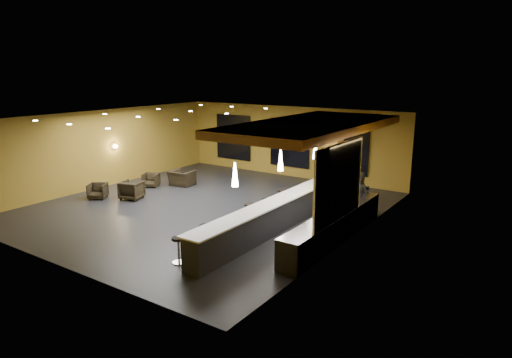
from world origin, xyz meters
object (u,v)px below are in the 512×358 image
Objects in this scene: bar_counter at (272,218)px; armchair_d at (182,178)px; pendant_1 at (281,160)px; staff_c at (358,193)px; armchair_a at (98,191)px; staff_a at (328,190)px; bar_stool_3 at (250,212)px; bar_stool_1 at (206,234)px; bar_stool_2 at (235,223)px; prep_counter at (334,227)px; bar_stool_5 at (283,197)px; pendant_0 at (235,175)px; bar_stool_4 at (267,206)px; bar_stool_0 at (178,247)px; bar_stool_6 at (301,192)px; armchair_b at (132,190)px; staff_b at (358,190)px; armchair_c at (151,180)px.

armchair_d is at bearing 156.22° from bar_counter.
staff_c is (1.60, 2.92, -1.53)m from pendant_1.
armchair_a is (-8.20, -1.11, -2.03)m from pendant_1.
bar_stool_3 is (-1.51, -2.86, -0.37)m from staff_a.
bar_stool_1 is 1.30m from bar_stool_2.
bar_stool_3 reaches higher than armchair_d.
armchair_d is at bearing 164.11° from prep_counter.
bar_stool_3 is at bearing -129.16° from staff_a.
bar_stool_5 is (-0.26, 3.40, 0.02)m from bar_stool_2.
pendant_0 is 3.78m from bar_stool_4.
prep_counter is 7.95× the size of bar_stool_0.
bar_stool_6 is (7.42, 4.02, 0.17)m from armchair_a.
armchair_b is (-6.96, -0.36, -1.96)m from pendant_1.
staff_a is at bearing -10.93° from armchair_a.
bar_stool_6 reaches higher than bar_stool_4.
staff_b is at bearing 63.61° from pendant_1.
armchair_b is at bearing -160.33° from bar_stool_5.
bar_stool_3 reaches higher than bar_stool_5.
bar_stool_3 is (-0.90, 2.05, -1.82)m from pendant_0.
staff_a is 1.71m from bar_stool_5.
bar_stool_2 is 1.02× the size of bar_stool_6.
staff_a is at bearing 62.10° from bar_stool_3.
pendant_0 reaches higher than prep_counter.
armchair_a reaches higher than armchair_c.
bar_counter is 1.33× the size of prep_counter.
bar_stool_5 is at bearing 91.76° from bar_stool_1.
prep_counter is at bearing 30.92° from bar_stool_2.
pendant_0 is at bearing -54.16° from armchair_c.
staff_a is (0.61, 4.91, -1.45)m from pendant_0.
prep_counter is at bearing -101.52° from staff_b.
staff_a is at bearing 78.18° from bar_counter.
armchair_c is at bearing -168.93° from bar_stool_6.
staff_a is at bearing -164.81° from staff_b.
prep_counter is at bearing 51.34° from pendant_0.
pendant_0 is 0.85× the size of bar_stool_5.
prep_counter is 8.57× the size of pendant_0.
bar_counter reaches higher than bar_stool_3.
bar_stool_4 is at bearing -129.56° from staff_c.
bar_stool_1 is 3.55m from bar_stool_4.
pendant_0 is 2.55m from bar_stool_0.
armchair_d is 8.88m from bar_stool_0.
bar_counter is at bearing -28.45° from armchair_a.
pendant_1 is 1.01× the size of armchair_c.
prep_counter is 2.77m from pendant_1.
armchair_b is 7.13m from bar_stool_0.
prep_counter is at bearing 158.16° from armchair_d.
bar_stool_5 is at bearing 90.93° from bar_stool_3.
pendant_0 is 0.91× the size of bar_stool_6.
armchair_d reaches higher than armchair_a.
pendant_1 is 0.96× the size of bar_stool_4.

